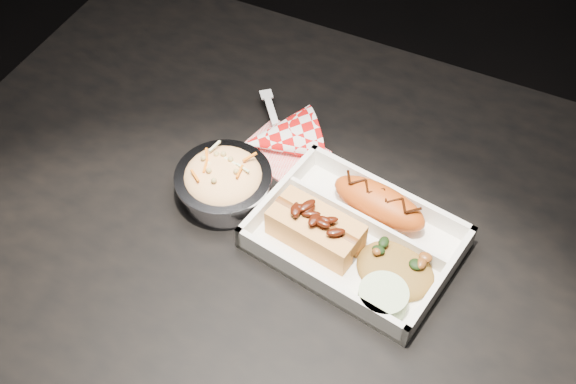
{
  "coord_description": "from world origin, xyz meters",
  "views": [
    {
      "loc": [
        0.18,
        -0.52,
        1.52
      ],
      "look_at": [
        -0.07,
        0.0,
        0.81
      ],
      "focal_mm": 45.0,
      "sensor_mm": 36.0,
      "label": 1
    }
  ],
  "objects_px": {
    "fried_pastry": "(379,203)",
    "dining_table": "(334,279)",
    "hotdog": "(316,227)",
    "napkin_fork": "(280,139)",
    "food_tray": "(356,240)",
    "foil_coleslaw_cup": "(224,181)"
  },
  "relations": [
    {
      "from": "fried_pastry",
      "to": "napkin_fork",
      "type": "height_order",
      "value": "napkin_fork"
    },
    {
      "from": "food_tray",
      "to": "foil_coleslaw_cup",
      "type": "bearing_deg",
      "value": -170.26
    },
    {
      "from": "fried_pastry",
      "to": "foil_coleslaw_cup",
      "type": "relative_size",
      "value": 1.03
    },
    {
      "from": "dining_table",
      "to": "hotdog",
      "type": "bearing_deg",
      "value": -151.67
    },
    {
      "from": "napkin_fork",
      "to": "dining_table",
      "type": "bearing_deg",
      "value": 11.22
    },
    {
      "from": "food_tray",
      "to": "fried_pastry",
      "type": "distance_m",
      "value": 0.06
    },
    {
      "from": "dining_table",
      "to": "fried_pastry",
      "type": "distance_m",
      "value": 0.14
    },
    {
      "from": "hotdog",
      "to": "napkin_fork",
      "type": "xyz_separation_m",
      "value": [
        -0.12,
        0.13,
        -0.02
      ]
    },
    {
      "from": "food_tray",
      "to": "hotdog",
      "type": "bearing_deg",
      "value": -149.23
    },
    {
      "from": "napkin_fork",
      "to": "foil_coleslaw_cup",
      "type": "bearing_deg",
      "value": -52.31
    },
    {
      "from": "fried_pastry",
      "to": "napkin_fork",
      "type": "distance_m",
      "value": 0.18
    },
    {
      "from": "hotdog",
      "to": "napkin_fork",
      "type": "relative_size",
      "value": 0.81
    },
    {
      "from": "dining_table",
      "to": "fried_pastry",
      "type": "xyz_separation_m",
      "value": [
        0.03,
        0.06,
        0.12
      ]
    },
    {
      "from": "hotdog",
      "to": "napkin_fork",
      "type": "bearing_deg",
      "value": 140.49
    },
    {
      "from": "fried_pastry",
      "to": "napkin_fork",
      "type": "relative_size",
      "value": 0.86
    },
    {
      "from": "foil_coleslaw_cup",
      "to": "napkin_fork",
      "type": "relative_size",
      "value": 0.84
    },
    {
      "from": "food_tray",
      "to": "foil_coleslaw_cup",
      "type": "xyz_separation_m",
      "value": [
        -0.19,
        -0.0,
        0.02
      ]
    },
    {
      "from": "fried_pastry",
      "to": "dining_table",
      "type": "bearing_deg",
      "value": -118.18
    },
    {
      "from": "food_tray",
      "to": "foil_coleslaw_cup",
      "type": "relative_size",
      "value": 2.11
    },
    {
      "from": "hotdog",
      "to": "foil_coleslaw_cup",
      "type": "xyz_separation_m",
      "value": [
        -0.14,
        0.02,
        -0.0
      ]
    },
    {
      "from": "food_tray",
      "to": "napkin_fork",
      "type": "height_order",
      "value": "napkin_fork"
    },
    {
      "from": "food_tray",
      "to": "dining_table",
      "type": "bearing_deg",
      "value": -157.66
    }
  ]
}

